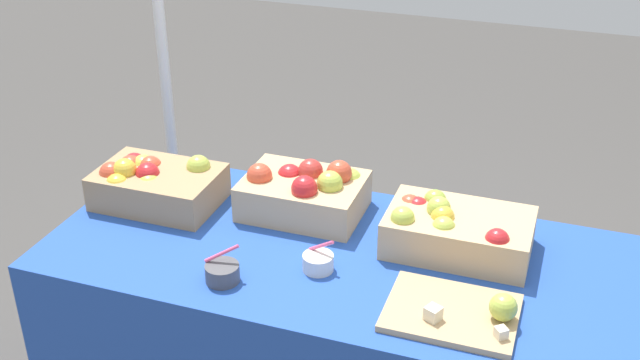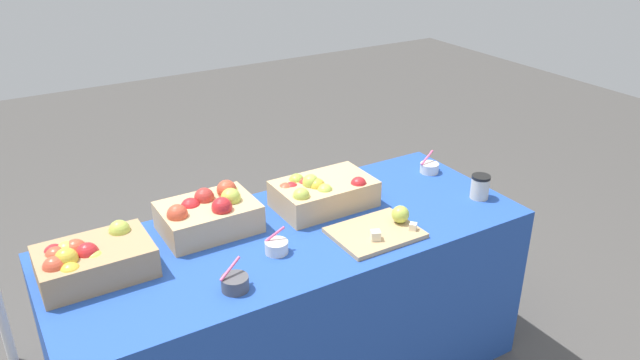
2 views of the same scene
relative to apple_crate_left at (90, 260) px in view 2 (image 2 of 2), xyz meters
name	(u,v)px [view 2 (image 2 of 2)]	position (x,y,z in m)	size (l,w,h in m)	color
table	(294,308)	(0.75, -0.09, -0.44)	(1.90, 0.76, 0.74)	#234CAD
apple_crate_left	(90,260)	(0.00, 0.00, 0.00)	(0.38, 0.26, 0.16)	tan
apple_crate_middle	(209,213)	(0.48, 0.10, 0.00)	(0.37, 0.27, 0.17)	tan
apple_crate_right	(321,192)	(0.96, 0.04, 0.00)	(0.41, 0.26, 0.16)	tan
cutting_board_front	(380,229)	(1.04, -0.28, -0.05)	(0.33, 0.25, 0.09)	tan
sample_bowl_near	(429,168)	(1.58, 0.07, -0.04)	(0.09, 0.09, 0.10)	silver
sample_bowl_mid	(235,283)	(0.40, -0.33, -0.04)	(0.10, 0.09, 0.10)	#4C4C51
sample_bowl_far	(277,247)	(0.62, -0.19, -0.04)	(0.09, 0.09, 0.10)	silver
coffee_cup	(480,187)	(1.59, -0.25, -0.01)	(0.08, 0.08, 0.11)	beige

